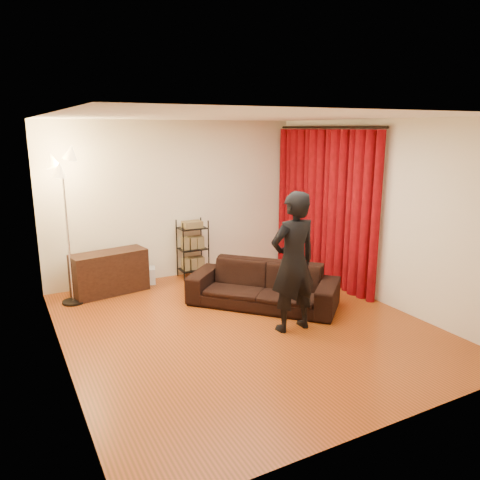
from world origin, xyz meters
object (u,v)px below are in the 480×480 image
sofa (263,285)px  storage_boxes (146,276)px  wire_shelf (193,249)px  person (293,262)px  floor_lamp (67,230)px  media_cabinet (110,273)px

sofa → storage_boxes: sofa is taller
sofa → wire_shelf: bearing=149.4°
storage_boxes → wire_shelf: wire_shelf is taller
sofa → wire_shelf: wire_shelf is taller
storage_boxes → wire_shelf: (0.85, -0.03, 0.37)m
sofa → person: person is taller
person → wire_shelf: (-0.30, 2.66, -0.40)m
wire_shelf → floor_lamp: (-2.08, -0.34, 0.61)m
sofa → media_cabinet: 2.46m
sofa → media_cabinet: media_cabinet is taller
media_cabinet → storage_boxes: (0.64, 0.20, -0.20)m
media_cabinet → floor_lamp: bearing=-172.7°
wire_shelf → floor_lamp: floor_lamp is taller
storage_boxes → media_cabinet: bearing=-162.9°
storage_boxes → floor_lamp: 1.62m
sofa → wire_shelf: 1.81m
media_cabinet → person: bearing=-63.9°
person → floor_lamp: 3.33m
sofa → person: (-0.09, -0.90, 0.60)m
person → floor_lamp: (-2.38, 2.32, 0.21)m
wire_shelf → floor_lamp: size_ratio=0.46×
storage_boxes → floor_lamp: floor_lamp is taller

